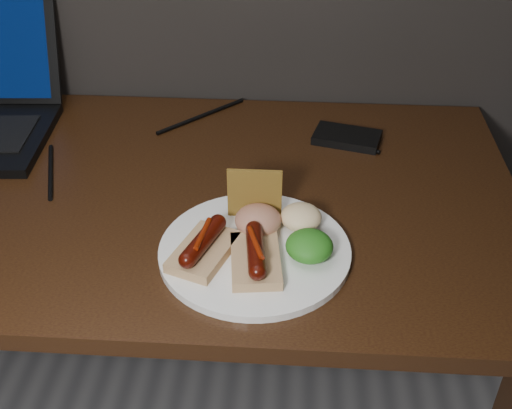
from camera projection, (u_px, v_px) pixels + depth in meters
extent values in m
cube|color=#37200D|center=(114.00, 194.00, 1.12)|extent=(1.40, 0.70, 0.03)
cube|color=#37200D|center=(430.00, 261.00, 1.55)|extent=(0.05, 0.05, 0.72)
cube|color=black|center=(347.00, 137.00, 1.24)|extent=(0.14, 0.10, 0.02)
cylinder|color=black|center=(51.00, 171.00, 1.14)|extent=(0.06, 0.17, 0.01)
cylinder|color=black|center=(201.00, 116.00, 1.32)|extent=(0.16, 0.16, 0.01)
cylinder|color=black|center=(348.00, 141.00, 1.23)|extent=(0.12, 0.09, 0.01)
cylinder|color=white|center=(255.00, 251.00, 0.96)|extent=(0.30, 0.30, 0.01)
cube|color=tan|center=(204.00, 251.00, 0.94)|extent=(0.11, 0.13, 0.02)
cylinder|color=#4A0F04|center=(203.00, 241.00, 0.93)|extent=(0.06, 0.10, 0.02)
sphere|color=#4A0F04|center=(187.00, 260.00, 0.89)|extent=(0.03, 0.02, 0.02)
sphere|color=#4A0F04|center=(218.00, 222.00, 0.96)|extent=(0.03, 0.02, 0.02)
cylinder|color=#6C1805|center=(203.00, 234.00, 0.92)|extent=(0.02, 0.07, 0.01)
cube|color=tan|center=(256.00, 261.00, 0.92)|extent=(0.08, 0.12, 0.02)
cylinder|color=#4A0F04|center=(256.00, 250.00, 0.91)|extent=(0.04, 0.10, 0.02)
sphere|color=#4A0F04|center=(257.00, 272.00, 0.87)|extent=(0.03, 0.02, 0.02)
sphere|color=#4A0F04|center=(254.00, 229.00, 0.95)|extent=(0.03, 0.02, 0.02)
cylinder|color=#6C1805|center=(256.00, 243.00, 0.90)|extent=(0.03, 0.07, 0.01)
cube|color=#A57F2D|center=(255.00, 193.00, 1.00)|extent=(0.08, 0.01, 0.08)
ellipsoid|color=#186213|center=(309.00, 246.00, 0.93)|extent=(0.07, 0.07, 0.04)
ellipsoid|color=maroon|center=(258.00, 220.00, 0.98)|extent=(0.07, 0.07, 0.04)
ellipsoid|color=white|center=(301.00, 217.00, 0.99)|extent=(0.06, 0.06, 0.04)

